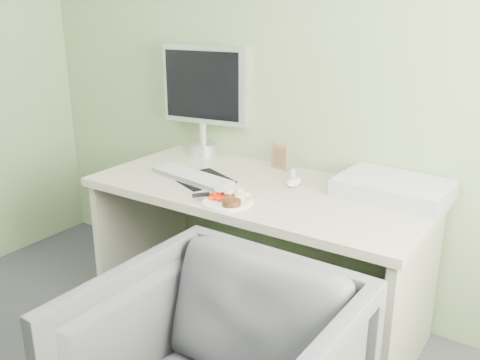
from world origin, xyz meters
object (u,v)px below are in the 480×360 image
Objects in this scene: plate at (228,202)px; desk at (258,222)px; monitor at (204,94)px; scanner at (393,189)px.

desk is at bearing 90.26° from plate.
monitor is at bearing 150.07° from desk.
desk is at bearing -156.18° from scanner.
plate is at bearing -137.04° from scanner.
scanner reaches higher than plate.
monitor is at bearing 133.79° from plate.
monitor is (-1.12, 0.10, 0.30)m from scanner.
monitor reaches higher than plate.
scanner is at bearing -13.43° from monitor.
monitor is at bearing 178.01° from scanner.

